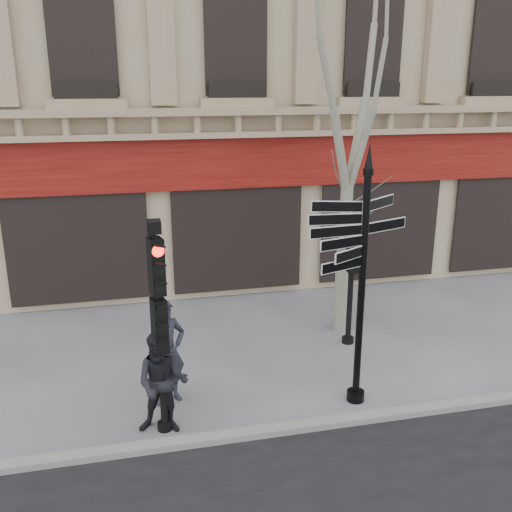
# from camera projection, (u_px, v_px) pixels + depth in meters

# --- Properties ---
(ground) EXTENTS (80.00, 80.00, 0.00)m
(ground) POSITION_uv_depth(u_px,v_px,m) (289.00, 386.00, 10.82)
(ground) COLOR #5A5A5F
(ground) RESTS_ON ground
(kerb) EXTENTS (80.00, 0.25, 0.12)m
(kerb) POSITION_uv_depth(u_px,v_px,m) (312.00, 425.00, 9.50)
(kerb) COLOR gray
(kerb) RESTS_ON ground
(fingerpost) EXTENTS (2.23, 2.23, 4.62)m
(fingerpost) POSITION_uv_depth(u_px,v_px,m) (365.00, 235.00, 9.44)
(fingerpost) COLOR black
(fingerpost) RESTS_ON ground
(traffic_signal_main) EXTENTS (0.45, 0.36, 3.57)m
(traffic_signal_main) POSITION_uv_depth(u_px,v_px,m) (158.00, 303.00, 8.82)
(traffic_signal_main) COLOR black
(traffic_signal_main) RESTS_ON ground
(traffic_signal_secondary) EXTENTS (0.48, 0.36, 2.71)m
(traffic_signal_secondary) POSITION_uv_depth(u_px,v_px,m) (352.00, 261.00, 12.07)
(traffic_signal_secondary) COLOR black
(traffic_signal_secondary) RESTS_ON ground
(plane_tree) EXTENTS (3.09, 3.09, 8.21)m
(plane_tree) POSITION_uv_depth(u_px,v_px,m) (353.00, 70.00, 11.61)
(plane_tree) COLOR gray
(plane_tree) RESTS_ON ground
(pedestrian_a) EXTENTS (0.84, 0.71, 1.95)m
(pedestrian_a) POSITION_uv_depth(u_px,v_px,m) (167.00, 352.00, 10.04)
(pedestrian_a) COLOR #22242E
(pedestrian_a) RESTS_ON ground
(pedestrian_b) EXTENTS (0.99, 0.85, 1.77)m
(pedestrian_b) POSITION_uv_depth(u_px,v_px,m) (162.00, 383.00, 9.19)
(pedestrian_b) COLOR black
(pedestrian_b) RESTS_ON ground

